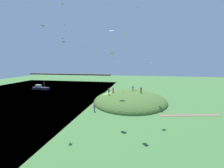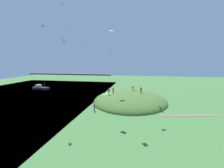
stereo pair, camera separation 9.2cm
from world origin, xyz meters
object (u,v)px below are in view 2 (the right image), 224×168
(kite_2, at_px, (64,25))
(kite_6, at_px, (137,8))
(kite_5, at_px, (119,62))
(person_near_shore, at_px, (94,107))
(kite_8, at_px, (151,63))
(person_walking_path, at_px, (109,91))
(kite_7, at_px, (111,31))
(kite_10, at_px, (63,39))
(kite_11, at_px, (125,34))
(kite_9, at_px, (62,4))
(kite_12, at_px, (125,30))
(mooring_post, at_px, (94,102))
(kite_0, at_px, (64,42))
(person_on_hilltop, at_px, (133,88))
(person_watching_kites, at_px, (113,89))
(kite_14, at_px, (83,48))
(kite_1, at_px, (107,48))
(kite_3, at_px, (115,40))
(kite_13, at_px, (112,53))
(kite_4, at_px, (43,26))
(boat_on_lake, at_px, (41,88))
(person_with_child, at_px, (141,89))

(kite_2, bearing_deg, kite_6, -5.28)
(kite_5, bearing_deg, person_near_shore, -97.29)
(kite_8, bearing_deg, person_walking_path, 177.16)
(kite_7, height_order, kite_8, kite_7)
(kite_10, relative_size, kite_11, 1.94)
(kite_7, height_order, kite_11, kite_7)
(kite_6, xyz_separation_m, kite_9, (-13.45, -7.55, -0.97))
(kite_12, relative_size, mooring_post, 1.52)
(kite_2, bearing_deg, kite_0, 119.01)
(person_on_hilltop, distance_m, kite_12, 21.02)
(person_watching_kites, xyz_separation_m, kite_14, (-11.96, 7.89, 12.68))
(person_near_shore, distance_m, kite_1, 22.85)
(kite_3, distance_m, kite_9, 24.41)
(kite_1, relative_size, kite_12, 0.97)
(person_near_shore, distance_m, kite_5, 23.33)
(person_on_hilltop, bearing_deg, mooring_post, 103.34)
(kite_3, distance_m, kite_13, 23.01)
(kite_6, xyz_separation_m, kite_14, (-18.60, 15.31, -6.72))
(kite_0, bearing_deg, kite_10, -64.72)
(kite_6, distance_m, kite_7, 10.98)
(kite_5, relative_size, kite_8, 0.87)
(kite_5, relative_size, kite_7, 1.27)
(person_near_shore, height_order, person_walking_path, person_walking_path)
(kite_1, relative_size, kite_14, 0.74)
(kite_4, bearing_deg, kite_7, 42.59)
(boat_on_lake, xyz_separation_m, kite_7, (32.44, -12.47, 19.25))
(kite_1, height_order, kite_12, kite_12)
(kite_2, relative_size, kite_7, 1.04)
(person_with_child, relative_size, kite_13, 1.32)
(boat_on_lake, height_order, person_with_child, person_with_child)
(kite_14, bearing_deg, kite_1, -2.76)
(boat_on_lake, relative_size, kite_7, 5.20)
(person_near_shore, relative_size, kite_9, 1.31)
(kite_3, bearing_deg, kite_9, -104.27)
(mooring_post, bearing_deg, kite_3, 71.78)
(kite_4, height_order, kite_5, kite_4)
(person_with_child, xyz_separation_m, kite_14, (-19.92, 7.49, 12.37))
(kite_3, height_order, kite_11, kite_3)
(person_walking_path, distance_m, kite_5, 15.28)
(kite_6, bearing_deg, boat_on_lake, 152.98)
(kite_5, xyz_separation_m, kite_14, (-11.97, -3.18, 4.96))
(person_near_shore, xyz_separation_m, kite_2, (-8.80, 4.03, 19.46))
(person_near_shore, xyz_separation_m, kite_8, (12.86, 7.18, 10.00))
(person_with_child, height_order, kite_14, kite_14)
(kite_6, distance_m, kite_8, 13.22)
(mooring_post, bearing_deg, kite_11, -51.51)
(kite_4, height_order, kite_10, kite_4)
(kite_8, xyz_separation_m, kite_12, (-8.34, 14.39, 11.03))
(person_near_shore, relative_size, kite_10, 0.76)
(person_on_hilltop, relative_size, kite_3, 1.46)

